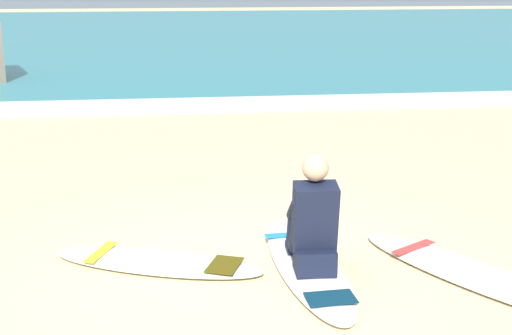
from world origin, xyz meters
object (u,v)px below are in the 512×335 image
surfboard_main (307,265)px  surfer_seated (313,224)px  surfboard_spare_far (476,275)px  surfboard_spare_near (158,262)px

surfboard_main → surfer_seated: (0.02, -0.11, 0.40)m
surfboard_main → surfer_seated: bearing=-80.6°
surfboard_spare_far → surfboard_spare_near: bearing=167.2°
surfboard_main → surfboard_spare_far: 1.36m
surfboard_main → surfer_seated: 0.41m
surfboard_spare_far → surfboard_main: bearing=164.4°
surfer_seated → surfboard_spare_far: 1.38m
surfboard_main → surfboard_spare_far: same height
surfboard_main → surfboard_spare_near: bearing=170.2°
surfboard_main → surfer_seated: surfer_seated is taller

